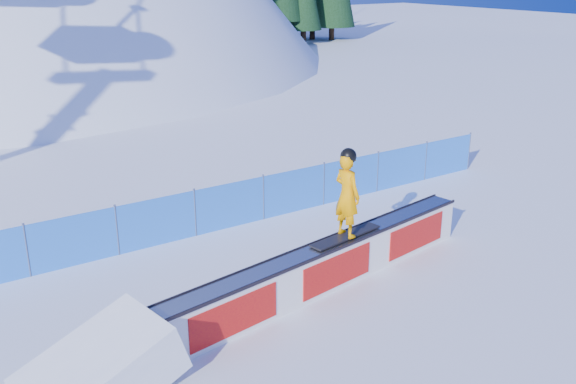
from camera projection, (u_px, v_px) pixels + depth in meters
ground at (255, 326)px, 12.07m from camera, size 160.00×160.00×0.00m
safety_fence at (157, 222)px, 15.39m from camera, size 22.05×0.05×1.30m
rail_box at (328, 266)px, 13.40m from camera, size 8.29×1.85×1.00m
snowboarder at (347, 194)px, 13.24m from camera, size 1.89×0.69×1.94m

